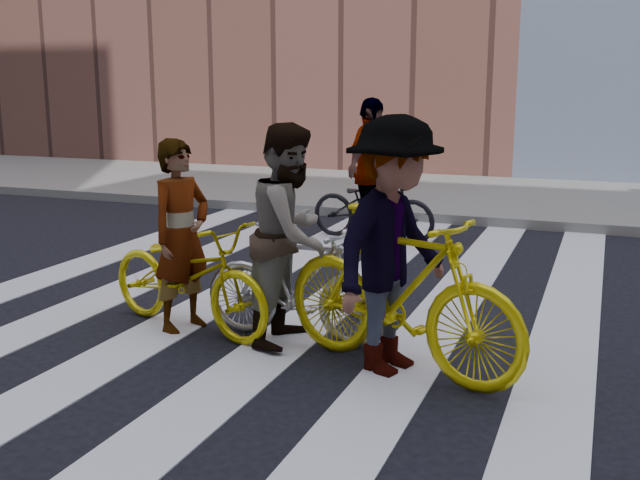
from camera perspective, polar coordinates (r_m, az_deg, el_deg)
The scene contains 11 objects.
ground at distance 6.80m, azimuth 3.93°, elevation -6.37°, with size 100.00×100.00×0.00m, color black.
sidewalk_far at distance 13.96m, azimuth 13.14°, elevation 3.16°, with size 100.00×5.00×0.15m, color gray.
zebra_crosswalk at distance 6.80m, azimuth 3.93°, elevation -6.32°, with size 8.25×10.00×0.01m.
bike_yellow_left at distance 6.60m, azimuth -10.04°, elevation -2.65°, with size 0.65×1.87×0.98m, color #D5C10B.
bike_silver_mid at distance 6.21m, azimuth -1.74°, elevation -3.31°, with size 0.47×1.67×1.00m, color silver.
bike_yellow_right at distance 5.56m, azimuth 6.05°, elevation -3.90°, with size 0.59×2.07×1.24m, color yellow.
bike_dark_rear at distance 10.25m, azimuth 4.04°, elevation 2.59°, with size 0.63×1.80×0.95m, color black.
rider_left at distance 6.55m, azimuth -10.52°, elevation 0.31°, with size 0.61×0.40×1.67m, color slate.
rider_mid at distance 6.13m, azimuth -2.20°, elevation 0.42°, with size 0.88×0.69×1.82m, color slate.
rider_right at distance 5.49m, azimuth 5.62°, elevation -0.50°, with size 1.24×0.71×1.91m, color slate.
rider_rear at distance 10.19m, azimuth 3.81°, elevation 5.36°, with size 1.13×0.47×1.94m, color slate.
Camera 1 is at (1.89, -6.17, 2.14)m, focal length 42.00 mm.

